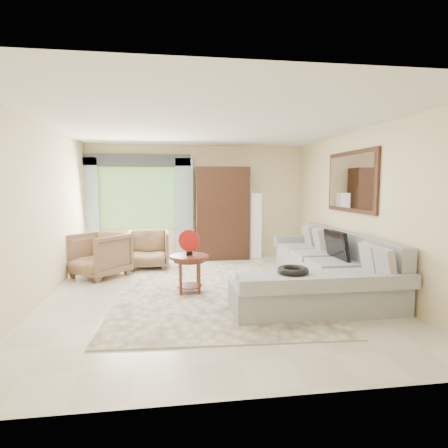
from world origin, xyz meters
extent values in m
plane|color=silver|center=(0.00, 0.00, 0.00)|extent=(6.00, 6.00, 0.00)
cube|color=beige|center=(0.09, -0.02, 0.01)|extent=(3.22, 4.16, 0.02)
cube|color=#A7A8AF|center=(2.00, 0.50, 0.20)|extent=(0.90, 2.40, 0.40)
cube|color=#A7A8AF|center=(1.30, -1.10, 0.20)|extent=(2.30, 0.80, 0.40)
cube|color=#A7A8AF|center=(2.35, 0.10, 0.65)|extent=(0.20, 3.20, 0.50)
cube|color=#A7A8AF|center=(2.00, 1.78, 0.51)|extent=(0.90, 0.16, 0.22)
cube|color=#A7A8AF|center=(1.30, -1.55, 0.49)|extent=(2.30, 0.10, 0.18)
cube|color=black|center=(2.05, -0.05, 0.72)|extent=(0.14, 0.74, 0.48)
torus|color=black|center=(1.00, -0.97, 0.55)|extent=(0.43, 0.43, 0.09)
cylinder|color=#4D1E14|center=(-0.35, 0.00, 0.59)|extent=(0.61, 0.61, 0.04)
cylinder|color=#4D1E14|center=(-0.35, 0.00, 0.27)|extent=(0.40, 0.40, 0.55)
cylinder|color=#B01311|center=(-0.35, 0.00, 0.84)|extent=(0.33, 0.14, 0.34)
imported|color=#8B654C|center=(-1.95, 1.32, 0.41)|extent=(1.25, 1.25, 0.82)
imported|color=olive|center=(-1.08, 1.94, 0.38)|extent=(0.83, 0.86, 0.77)
imported|color=#999999|center=(-2.01, 2.82, 0.24)|extent=(0.55, 0.53, 0.49)
cube|color=black|center=(0.55, 2.72, 1.05)|extent=(1.20, 0.55, 2.10)
cube|color=silver|center=(1.35, 2.78, 0.75)|extent=(0.24, 0.24, 1.50)
cube|color=#669E59|center=(-1.35, 2.97, 1.40)|extent=(1.80, 0.04, 1.40)
cube|color=#9EB7CC|center=(-2.40, 2.88, 1.15)|extent=(0.40, 0.08, 2.30)
cube|color=#9EB7CC|center=(-0.30, 2.88, 1.15)|extent=(0.40, 0.08, 2.30)
cube|color=#1E232D|center=(-1.35, 2.90, 2.25)|extent=(2.40, 0.12, 0.26)
cube|color=black|center=(2.47, 0.35, 1.75)|extent=(0.04, 1.70, 1.05)
cube|color=white|center=(2.45, 0.35, 1.75)|extent=(0.02, 1.54, 0.90)
camera|label=1|loc=(-0.64, -5.75, 1.70)|focal=30.00mm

